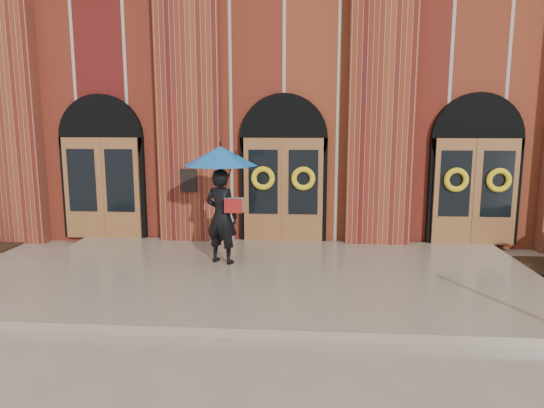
{
  "coord_description": "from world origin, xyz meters",
  "views": [
    {
      "loc": [
        0.59,
        -8.84,
        3.0
      ],
      "look_at": [
        -0.14,
        1.0,
        1.35
      ],
      "focal_mm": 32.0,
      "sensor_mm": 36.0,
      "label": 1
    }
  ],
  "objects": [
    {
      "name": "landing",
      "position": [
        0.0,
        0.15,
        0.07
      ],
      "size": [
        10.0,
        5.3,
        0.15
      ],
      "primitive_type": "cube",
      "color": "gray",
      "rests_on": "ground"
    },
    {
      "name": "church_building",
      "position": [
        0.0,
        8.78,
        3.5
      ],
      "size": [
        16.2,
        12.53,
        7.0
      ],
      "color": "maroon",
      "rests_on": "ground"
    },
    {
      "name": "man_with_umbrella",
      "position": [
        -1.16,
        0.75,
        1.83
      ],
      "size": [
        1.95,
        1.95,
        2.39
      ],
      "rotation": [
        0.0,
        0.0,
        2.77
      ],
      "color": "black",
      "rests_on": "landing"
    },
    {
      "name": "ground",
      "position": [
        0.0,
        0.0,
        0.0
      ],
      "size": [
        90.0,
        90.0,
        0.0
      ],
      "primitive_type": "plane",
      "color": "gray",
      "rests_on": "ground"
    }
  ]
}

